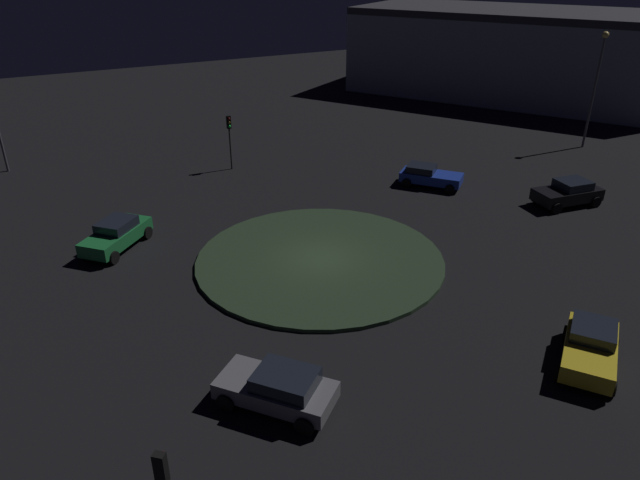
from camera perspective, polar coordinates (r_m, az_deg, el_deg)
ground_plane at (r=30.10m, az=-0.00°, el=-2.08°), size 119.52×119.52×0.00m
roundabout_island at (r=30.05m, az=-0.00°, el=-1.91°), size 12.67×12.67×0.20m
car_blue at (r=40.22m, az=10.58°, el=6.17°), size 4.21×3.90×1.38m
car_yellow at (r=24.98m, az=24.82°, el=-9.46°), size 3.81×4.26×1.48m
car_green at (r=32.91m, az=-19.20°, el=0.54°), size 4.22×4.26×1.56m
car_black at (r=39.58m, az=23.00°, el=4.28°), size 2.57×4.35×1.59m
car_grey at (r=20.96m, az=-4.08°, el=-14.15°), size 4.34×4.08×1.50m
traffic_light_east at (r=42.55m, az=-8.81°, el=10.39°), size 0.36×0.31×3.91m
streetlamp_south at (r=51.20m, az=25.35°, el=14.20°), size 0.50×0.50×8.89m
store_building at (r=68.67m, az=17.90°, el=16.97°), size 34.50×29.10×8.79m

